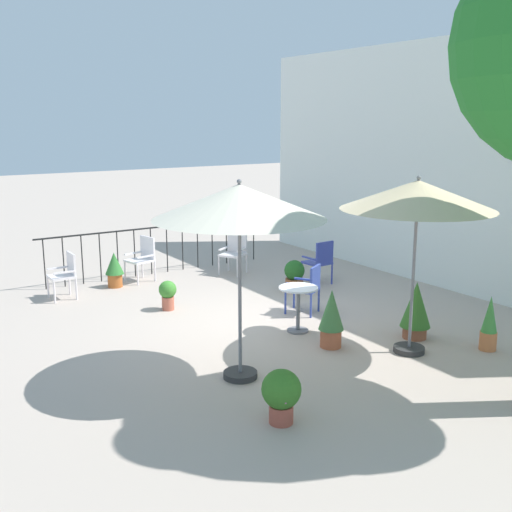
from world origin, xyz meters
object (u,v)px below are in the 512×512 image
at_px(patio_umbrella_1, 239,203).
at_px(potted_plant_0, 416,308).
at_px(potted_plant_3, 168,293).
at_px(patio_umbrella_0, 418,196).
at_px(patio_chair_4, 307,286).
at_px(potted_plant_5, 114,268).
at_px(patio_chair_2, 65,272).
at_px(patio_chair_0, 320,260).
at_px(potted_plant_6, 294,275).
at_px(potted_plant_2, 489,324).
at_px(patio_chair_1, 143,256).
at_px(patio_chair_3, 235,250).
at_px(potted_plant_1, 331,317).
at_px(cafe_table_0, 298,301).
at_px(potted_plant_4, 281,393).

relative_size(patio_umbrella_1, potted_plant_0, 2.90).
bearing_deg(potted_plant_3, patio_umbrella_0, 28.82).
height_order(patio_chair_4, potted_plant_5, patio_chair_4).
xyz_separation_m(patio_umbrella_1, patio_chair_2, (-4.82, -0.82, -1.77)).
bearing_deg(potted_plant_0, patio_umbrella_0, -53.82).
bearing_deg(potted_plant_3, potted_plant_0, 37.35).
height_order(patio_umbrella_0, patio_chair_0, patio_umbrella_0).
bearing_deg(potted_plant_6, potted_plant_2, 7.37).
height_order(patio_umbrella_1, patio_chair_2, patio_umbrella_1).
distance_m(patio_umbrella_1, patio_chair_0, 5.11).
bearing_deg(patio_chair_1, patio_chair_4, 22.34).
bearing_deg(patio_chair_3, potted_plant_6, 6.54).
height_order(patio_chair_3, potted_plant_3, patio_chair_3).
bearing_deg(patio_chair_0, patio_chair_3, -151.05).
xyz_separation_m(patio_chair_2, potted_plant_6, (1.93, 3.81, -0.17)).
height_order(patio_chair_0, potted_plant_1, patio_chair_0).
distance_m(cafe_table_0, potted_plant_5, 4.32).
bearing_deg(potted_plant_1, patio_chair_0, 144.00).
bearing_deg(potted_plant_3, patio_chair_3, 124.68).
height_order(potted_plant_0, potted_plant_4, potted_plant_0).
xyz_separation_m(patio_chair_0, potted_plant_5, (-2.05, -3.51, -0.12)).
xyz_separation_m(patio_chair_0, patio_chair_1, (-2.21, -2.84, 0.00)).
bearing_deg(cafe_table_0, patio_chair_3, 163.66).
relative_size(patio_chair_1, patio_chair_3, 0.98).
bearing_deg(patio_chair_1, potted_plant_4, -9.92).
distance_m(patio_chair_0, potted_plant_6, 0.77).
bearing_deg(potted_plant_5, patio_chair_2, -75.64).
height_order(patio_umbrella_0, potted_plant_6, patio_umbrella_0).
bearing_deg(patio_chair_4, potted_plant_2, 22.58).
distance_m(patio_chair_3, potted_plant_4, 6.75).
distance_m(potted_plant_4, potted_plant_6, 5.28).
xyz_separation_m(potted_plant_0, potted_plant_4, (1.09, -3.25, -0.11)).
bearing_deg(patio_chair_1, potted_plant_2, 22.44).
bearing_deg(cafe_table_0, potted_plant_5, -160.17).
height_order(cafe_table_0, potted_plant_2, potted_plant_2).
xyz_separation_m(patio_umbrella_1, potted_plant_0, (0.18, 2.99, -1.79)).
bearing_deg(potted_plant_4, patio_umbrella_1, 168.58).
relative_size(patio_chair_3, potted_plant_5, 1.32).
distance_m(patio_umbrella_1, patio_chair_2, 5.19).
bearing_deg(potted_plant_1, potted_plant_0, 73.11).
distance_m(cafe_table_0, potted_plant_3, 2.47).
bearing_deg(patio_chair_3, patio_chair_1, -104.60).
height_order(patio_chair_0, patio_chair_2, patio_chair_0).
distance_m(patio_umbrella_0, potted_plant_2, 2.18).
bearing_deg(patio_chair_3, potted_plant_3, -55.32).
height_order(patio_chair_3, potted_plant_2, patio_chair_3).
height_order(potted_plant_1, potted_plant_5, potted_plant_1).
relative_size(potted_plant_2, potted_plant_6, 1.31).
xyz_separation_m(patio_umbrella_1, potted_plant_4, (1.27, -0.26, -1.90)).
bearing_deg(potted_plant_5, potted_plant_2, 28.04).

